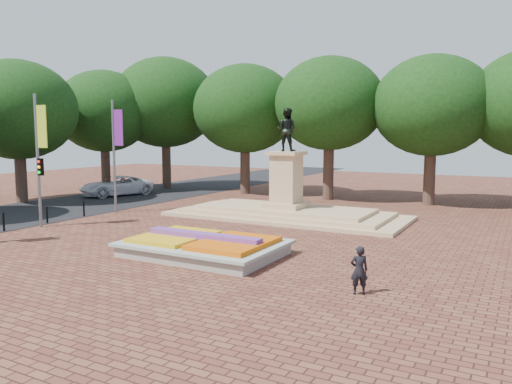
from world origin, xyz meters
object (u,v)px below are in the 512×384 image
monument (286,203)px  flower_bed (204,246)px  pedestrian (359,270)px  van (116,186)px

monument → flower_bed: bearing=-84.1°
flower_bed → pedestrian: pedestrian is taller
flower_bed → van: (-17.44, 12.93, 0.41)m
monument → van: size_ratio=2.48×
flower_bed → monument: (-1.03, 10.00, 0.50)m
pedestrian → monument: bearing=-85.5°
van → pedestrian: (24.48, -14.79, -0.03)m
flower_bed → monument: size_ratio=0.45×
flower_bed → pedestrian: bearing=-14.8°
monument → pedestrian: monument is taller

